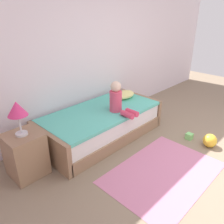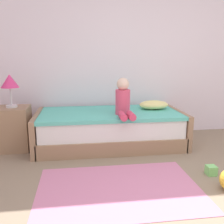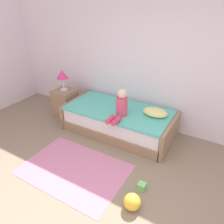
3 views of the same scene
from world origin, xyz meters
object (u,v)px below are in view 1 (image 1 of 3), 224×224
pillow (124,95)px  child_figure (118,100)px  bed (101,124)px  toy_block (189,136)px  toy_ball (210,141)px  nightstand (26,155)px  table_lamp (17,110)px

pillow → child_figure: bearing=-148.2°
bed → pillow: bearing=8.3°
bed → toy_block: size_ratio=20.31×
toy_ball → toy_block: toy_ball is taller
nightstand → toy_block: bearing=-26.1°
bed → table_lamp: size_ratio=4.69×
table_lamp → pillow: (2.04, 0.09, -0.37)m
nightstand → toy_block: size_ratio=5.78×
bed → table_lamp: table_lamp is taller
child_figure → toy_ball: 1.61m
bed → nightstand: (-1.35, 0.01, 0.05)m
bed → pillow: pillow is taller
child_figure → table_lamp: bearing=170.9°
child_figure → pillow: child_figure is taller
child_figure → toy_ball: child_figure is taller
child_figure → bed: bearing=124.7°
table_lamp → pillow: table_lamp is taller
toy_ball → toy_block: (-0.01, 0.34, -0.06)m
bed → toy_ball: bed is taller
bed → toy_ball: bearing=-55.9°
nightstand → toy_block: (2.33, -1.14, -0.25)m
child_figure → toy_block: 1.39m
table_lamp → toy_ball: table_lamp is taller
table_lamp → toy_ball: (2.35, -1.49, -0.83)m
table_lamp → child_figure: 1.55m
toy_block → child_figure: bearing=132.5°
toy_block → nightstand: bearing=153.9°
pillow → toy_ball: 1.67m
nightstand → toy_block: 2.61m
toy_ball → bed: bearing=124.1°
nightstand → child_figure: child_figure is taller
nightstand → toy_ball: nightstand is taller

